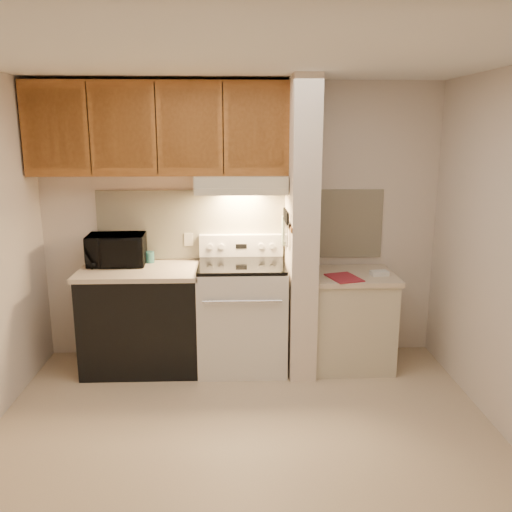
{
  "coord_description": "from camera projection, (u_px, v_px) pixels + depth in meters",
  "views": [
    {
      "loc": [
        -0.05,
        -3.39,
        2.08
      ],
      "look_at": [
        0.11,
        0.75,
        1.11
      ],
      "focal_mm": 38.0,
      "sensor_mm": 36.0,
      "label": 1
    }
  ],
  "objects": [
    {
      "name": "range_backguard",
      "position": [
        241.0,
        245.0,
        4.94
      ],
      "size": [
        0.76,
        0.08,
        0.2
      ],
      "primitive_type": "cube",
      "color": "silver",
      "rests_on": "range_body"
    },
    {
      "name": "oven_mitt",
      "position": [
        284.0,
        230.0,
        4.8
      ],
      "size": [
        0.03,
        0.11,
        0.26
      ],
      "primitive_type": "cube",
      "color": "gray",
      "rests_on": "partition_pillar"
    },
    {
      "name": "teal_jar",
      "position": [
        149.0,
        257.0,
        4.88
      ],
      "size": [
        0.1,
        0.1,
        0.1
      ],
      "primitive_type": "cylinder",
      "rotation": [
        0.0,
        0.0,
        0.19
      ],
      "color": "#27605F",
      "rests_on": "left_countertop"
    },
    {
      "name": "knife_blade_d",
      "position": [
        285.0,
        232.0,
        4.66
      ],
      "size": [
        0.01,
        0.04,
        0.16
      ],
      "primitive_type": "cube",
      "color": "silver",
      "rests_on": "knife_strip"
    },
    {
      "name": "cab_door_a",
      "position": [
        55.0,
        129.0,
        4.38
      ],
      "size": [
        0.46,
        0.01,
        0.63
      ],
      "primitive_type": "cube",
      "color": "#985925",
      "rests_on": "upper_cabinets"
    },
    {
      "name": "dishwasher_front",
      "position": [
        142.0,
        321.0,
        4.78
      ],
      "size": [
        1.0,
        0.63,
        0.87
      ],
      "primitive_type": "cube",
      "color": "black",
      "rests_on": "floor"
    },
    {
      "name": "pillar_trim",
      "position": [
        288.0,
        223.0,
        4.61
      ],
      "size": [
        0.01,
        0.7,
        0.04
      ],
      "primitive_type": "cube",
      "color": "#985925",
      "rests_on": "partition_pillar"
    },
    {
      "name": "range_knob_left_outer",
      "position": [
        210.0,
        247.0,
        4.88
      ],
      "size": [
        0.05,
        0.02,
        0.05
      ],
      "primitive_type": "cylinder",
      "rotation": [
        1.57,
        0.0,
        0.0
      ],
      "color": "silver",
      "rests_on": "range_backguard"
    },
    {
      "name": "cab_door_b",
      "position": [
        123.0,
        129.0,
        4.4
      ],
      "size": [
        0.46,
        0.01,
        0.63
      ],
      "primitive_type": "cube",
      "color": "#985925",
      "rests_on": "upper_cabinets"
    },
    {
      "name": "microwave",
      "position": [
        117.0,
        250.0,
        4.77
      ],
      "size": [
        0.51,
        0.36,
        0.27
      ],
      "primitive_type": "imported",
      "rotation": [
        0.0,
        0.0,
        0.05
      ],
      "color": "black",
      "rests_on": "left_countertop"
    },
    {
      "name": "outlet",
      "position": [
        189.0,
        240.0,
        4.94
      ],
      "size": [
        0.08,
        0.01,
        0.12
      ],
      "primitive_type": "cube",
      "color": "beige",
      "rests_on": "backsplash"
    },
    {
      "name": "backsplash",
      "position": [
        241.0,
        224.0,
        4.94
      ],
      "size": [
        2.6,
        0.02,
        0.63
      ],
      "primitive_type": "cube",
      "color": "white",
      "rests_on": "wall_back"
    },
    {
      "name": "knife_strip",
      "position": [
        287.0,
        222.0,
        4.56
      ],
      "size": [
        0.02,
        0.42,
        0.04
      ],
      "primitive_type": "cube",
      "color": "black",
      "rests_on": "partition_pillar"
    },
    {
      "name": "range_knob_right_outer",
      "position": [
        272.0,
        246.0,
        4.91
      ],
      "size": [
        0.05,
        0.02,
        0.05
      ],
      "primitive_type": "cylinder",
      "rotation": [
        1.57,
        0.0,
        0.0
      ],
      "color": "silver",
      "rests_on": "range_backguard"
    },
    {
      "name": "knife_blade_c",
      "position": [
        286.0,
        236.0,
        4.58
      ],
      "size": [
        0.01,
        0.04,
        0.2
      ],
      "primitive_type": "cube",
      "color": "silver",
      "rests_on": "knife_strip"
    },
    {
      "name": "ceiling",
      "position": [
        242.0,
        57.0,
        3.21
      ],
      "size": [
        3.6,
        3.6,
        0.0
      ],
      "primitive_type": "plane",
      "rotation": [
        3.14,
        0.0,
        0.0
      ],
      "color": "white",
      "rests_on": "wall_back"
    },
    {
      "name": "wall_back",
      "position": [
        241.0,
        223.0,
        4.95
      ],
      "size": [
        3.6,
        2.5,
        0.02
      ],
      "primitive_type": "cube",
      "rotation": [
        1.57,
        0.0,
        0.0
      ],
      "color": "beige",
      "rests_on": "floor"
    },
    {
      "name": "right_cab_base",
      "position": [
        350.0,
        322.0,
        4.84
      ],
      "size": [
        0.7,
        0.6,
        0.81
      ],
      "primitive_type": "cube",
      "color": "beige",
      "rests_on": "floor"
    },
    {
      "name": "range_body",
      "position": [
        242.0,
        317.0,
        4.8
      ],
      "size": [
        0.76,
        0.65,
        0.92
      ],
      "primitive_type": "cube",
      "color": "silver",
      "rests_on": "floor"
    },
    {
      "name": "cab_gap_a",
      "position": [
        89.0,
        129.0,
        4.39
      ],
      "size": [
        0.01,
        0.01,
        0.73
      ],
      "primitive_type": "cube",
      "color": "black",
      "rests_on": "upper_cabinets"
    },
    {
      "name": "range_knob_left_inner",
      "position": [
        221.0,
        246.0,
        4.89
      ],
      "size": [
        0.05,
        0.02,
        0.05
      ],
      "primitive_type": "cylinder",
      "rotation": [
        1.57,
        0.0,
        0.0
      ],
      "color": "silver",
      "rests_on": "range_backguard"
    },
    {
      "name": "cooktop",
      "position": [
        242.0,
        265.0,
        4.69
      ],
      "size": [
        0.74,
        0.64,
        0.03
      ],
      "primitive_type": "cube",
      "color": "black",
      "rests_on": "range_body"
    },
    {
      "name": "upper_cabinets",
      "position": [
        159.0,
        129.0,
        4.57
      ],
      "size": [
        2.18,
        0.33,
        0.77
      ],
      "primitive_type": "cube",
      "color": "#985925",
      "rests_on": "wall_back"
    },
    {
      "name": "cab_gap_c",
      "position": [
        223.0,
        129.0,
        4.43
      ],
      "size": [
        0.01,
        0.01,
        0.73
      ],
      "primitive_type": "cube",
      "color": "black",
      "rests_on": "upper_cabinets"
    },
    {
      "name": "white_box",
      "position": [
        379.0,
        273.0,
        4.68
      ],
      "size": [
        0.16,
        0.12,
        0.04
      ],
      "primitive_type": "cube",
      "rotation": [
        0.0,
        0.0,
        0.13
      ],
      "color": "white",
      "rests_on": "right_countertop"
    },
    {
      "name": "knife_handle_e",
      "position": [
        284.0,
        213.0,
        4.71
      ],
      "size": [
        0.02,
        0.02,
        0.1
      ],
      "primitive_type": "cylinder",
      "color": "black",
      "rests_on": "knife_strip"
    },
    {
      "name": "knife_handle_d",
      "position": [
        285.0,
        215.0,
        4.62
      ],
      "size": [
        0.02,
        0.02,
        0.1
      ],
      "primitive_type": "cylinder",
      "color": "black",
      "rests_on": "knife_strip"
    },
    {
      "name": "knife_blade_a",
      "position": [
        288.0,
        237.0,
        4.44
      ],
      "size": [
        0.01,
        0.03,
        0.16
      ],
      "primitive_type": "cube",
      "color": "silver",
      "rests_on": "knife_strip"
    },
    {
      "name": "left_countertop",
      "position": [
        140.0,
        271.0,
        4.68
      ],
      "size": [
        1.04,
        0.67,
        0.04
      ],
      "primitive_type": "cube",
      "color": "beige",
      "rests_on": "dishwasher_front"
    },
    {
      "name": "knife_handle_a",
      "position": [
        288.0,
        219.0,
        4.4
      ],
      "size": [
        0.02,
        0.02,
        0.1
      ],
      "primitive_type": "cylinder",
      "color": "black",
      "rests_on": "knife_strip"
    },
    {
      "name": "range_knob_right_inner",
      "position": [
        261.0,
        246.0,
        4.9
      ],
      "size": [
        0.05,
        0.02,
        0.05
      ],
      "primitive_type": "cylinder",
      "rotation": [
        1.57,
        0.0,
        0.0
      ],
      "color": "silver",
      "rests_on": "range_backguard"
    },
    {
      "name": "knife_handle_c",
      "position": [
        286.0,
        216.0,
        4.54
      ],
      "size": [
        0.02,
        0.02,
        0.1
      ],
      "primitive_type": "cylinder",
      "color": "black",
      "rests_on": "knife_strip"
    },
    {
      "name": "partition_pillar",
      "position": [
        301.0,
        229.0,
        4.63
      ],
      "size": [
        0.22,
        0.7,
        2.5
      ],
      "primitive_type": "cube",
      "color": "beige",
      "rests_on": "floor"
    },
    {
      "name": "range_display",
      "position": [
        241.0,
        246.0,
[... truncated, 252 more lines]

